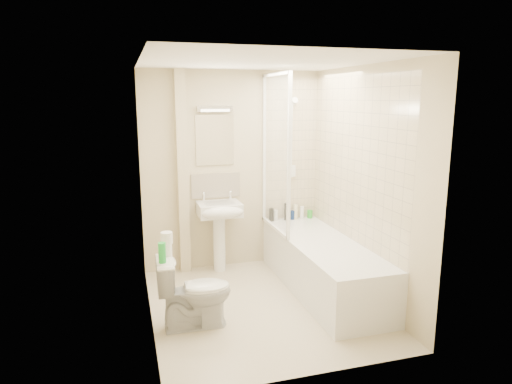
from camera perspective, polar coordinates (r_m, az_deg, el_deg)
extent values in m
plane|color=beige|center=(4.79, 0.78, -13.98)|extent=(2.50, 2.50, 0.00)
cube|color=beige|center=(5.59, -2.95, 2.68)|extent=(2.20, 0.02, 2.40)
cube|color=beige|center=(4.22, -13.61, -0.59)|extent=(0.02, 2.50, 2.40)
cube|color=beige|center=(4.84, 13.38, 0.96)|extent=(0.02, 2.50, 2.40)
cube|color=white|center=(4.33, 0.87, 16.01)|extent=(2.20, 2.50, 0.02)
cube|color=beige|center=(5.77, 4.35, 5.19)|extent=(0.70, 0.01, 1.75)
cube|color=beige|center=(4.97, 12.25, 3.92)|extent=(0.01, 2.10, 1.75)
cube|color=beige|center=(5.43, -9.19, 2.27)|extent=(0.12, 0.12, 2.40)
cube|color=beige|center=(5.57, -5.06, 0.83)|extent=(0.60, 0.02, 0.30)
cube|color=white|center=(5.49, -5.16, 6.48)|extent=(0.46, 0.01, 0.60)
cube|color=silver|center=(5.45, -5.19, 10.34)|extent=(0.42, 0.07, 0.07)
cube|color=white|center=(5.10, 8.30, -9.09)|extent=(0.70, 2.10, 0.55)
cube|color=white|center=(5.03, 8.37, -6.74)|extent=(0.56, 1.96, 0.05)
cube|color=white|center=(5.24, 2.45, 4.84)|extent=(0.01, 0.90, 1.80)
cube|color=white|center=(5.64, 1.04, 5.34)|extent=(0.04, 0.04, 1.80)
cube|color=white|center=(4.82, 4.17, 4.22)|extent=(0.04, 0.04, 1.80)
cube|color=white|center=(5.21, 2.53, 14.50)|extent=(0.04, 0.90, 0.04)
cube|color=white|center=(5.41, 2.37, -4.45)|extent=(0.04, 0.90, 0.03)
cylinder|color=white|center=(5.73, 4.45, 6.41)|extent=(0.02, 0.02, 0.90)
cylinder|color=white|center=(5.79, 4.38, 1.97)|extent=(0.05, 0.05, 0.02)
cylinder|color=white|center=(5.71, 4.53, 10.91)|extent=(0.05, 0.05, 0.02)
cylinder|color=white|center=(5.65, 4.77, 11.20)|extent=(0.08, 0.11, 0.11)
cube|color=white|center=(5.78, 4.41, 2.65)|extent=(0.10, 0.05, 0.14)
cylinder|color=white|center=(5.70, 4.36, 6.88)|extent=(0.01, 0.13, 0.84)
cylinder|color=white|center=(5.59, -4.61, -6.44)|extent=(0.15, 0.15, 0.68)
cube|color=white|center=(5.44, -4.62, -2.16)|extent=(0.50, 0.39, 0.16)
ellipsoid|color=white|center=(5.28, -4.25, -2.58)|extent=(0.50, 0.21, 0.16)
cube|color=silver|center=(5.43, -4.63, -1.56)|extent=(0.35, 0.25, 0.04)
cylinder|color=white|center=(5.49, -6.56, -0.72)|extent=(0.03, 0.03, 0.10)
cylinder|color=white|center=(5.55, -3.21, -0.52)|extent=(0.03, 0.03, 0.10)
sphere|color=white|center=(5.47, -6.58, -0.18)|extent=(0.04, 0.04, 0.04)
sphere|color=white|center=(5.54, -3.21, 0.02)|extent=(0.04, 0.04, 0.04)
cylinder|color=black|center=(5.75, 1.94, -2.85)|extent=(0.06, 0.06, 0.16)
cylinder|color=white|center=(5.77, 2.48, -2.93)|extent=(0.05, 0.05, 0.14)
cylinder|color=black|center=(5.81, 3.84, -2.45)|extent=(0.06, 0.06, 0.22)
cylinder|color=navy|center=(5.85, 4.57, -2.87)|extent=(0.06, 0.06, 0.11)
cylinder|color=#F5EEBD|center=(5.85, 4.95, -2.49)|extent=(0.06, 0.06, 0.19)
cylinder|color=white|center=(5.89, 5.76, -2.57)|extent=(0.05, 0.05, 0.16)
cylinder|color=green|center=(5.94, 6.75, -2.76)|extent=(0.07, 0.07, 0.10)
imported|color=white|center=(4.30, -7.71, -12.22)|extent=(0.42, 0.69, 0.68)
cylinder|color=white|center=(4.21, -11.14, -7.11)|extent=(0.10, 0.10, 0.11)
cylinder|color=white|center=(4.19, -11.10, -5.65)|extent=(0.10, 0.10, 0.11)
cylinder|color=green|center=(4.03, -11.66, -7.44)|extent=(0.06, 0.06, 0.18)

